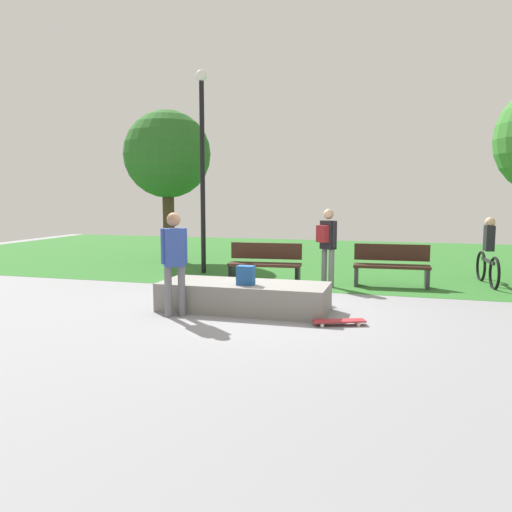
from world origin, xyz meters
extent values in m
plane|color=gray|center=(0.00, 0.00, 0.00)|extent=(28.00, 28.00, 0.00)
cube|color=#2D6B28|center=(0.00, 7.95, 0.00)|extent=(26.60, 12.11, 0.01)
cube|color=gray|center=(-0.37, -0.11, 0.24)|extent=(2.87, 1.06, 0.48)
cube|color=#1E4C8C|center=(-0.28, -0.30, 0.64)|extent=(0.28, 0.20, 0.32)
cylinder|color=slate|center=(-1.24, -0.75, 0.41)|extent=(0.12, 0.12, 0.82)
cylinder|color=slate|center=(-1.41, -0.88, 0.41)|extent=(0.12, 0.12, 0.82)
cube|color=#2D4799|center=(-1.32, -0.81, 1.13)|extent=(0.38, 0.35, 0.62)
cylinder|color=#2D4799|center=(-1.19, -0.71, 1.16)|extent=(0.09, 0.09, 0.57)
cylinder|color=#2D4799|center=(-1.46, -0.91, 1.16)|extent=(0.09, 0.09, 0.57)
sphere|color=#9E7556|center=(-1.32, -0.81, 1.58)|extent=(0.22, 0.22, 0.22)
cube|color=#A5262D|center=(1.32, -0.67, 0.07)|extent=(0.82, 0.48, 0.02)
cylinder|color=silver|center=(1.09, -0.84, 0.03)|extent=(0.06, 0.05, 0.06)
cylinder|color=silver|center=(1.03, -0.69, 0.03)|extent=(0.06, 0.05, 0.06)
cylinder|color=silver|center=(1.61, -0.64, 0.03)|extent=(0.06, 0.05, 0.06)
cylinder|color=silver|center=(1.55, -0.49, 0.03)|extent=(0.06, 0.05, 0.06)
cube|color=#331E14|center=(2.01, 2.91, 0.45)|extent=(1.62, 0.52, 0.06)
cube|color=#331E14|center=(2.00, 3.13, 0.73)|extent=(1.60, 0.14, 0.36)
cube|color=#2D2D33|center=(2.74, 2.95, 0.23)|extent=(0.10, 0.40, 0.45)
cube|color=#2D2D33|center=(1.27, 2.88, 0.23)|extent=(0.10, 0.40, 0.45)
cube|color=#331E14|center=(-0.69, 2.44, 0.45)|extent=(1.63, 0.58, 0.06)
cube|color=#331E14|center=(-0.71, 2.66, 0.73)|extent=(1.60, 0.20, 0.36)
cube|color=black|center=(0.04, 2.50, 0.23)|extent=(0.11, 0.40, 0.45)
cube|color=black|center=(-1.42, 2.37, 0.23)|extent=(0.11, 0.40, 0.45)
cylinder|color=#42301E|center=(-4.61, 5.80, 1.20)|extent=(0.35, 0.35, 2.41)
sphere|color=#286623|center=(-4.61, 5.80, 3.19)|extent=(2.59, 2.59, 2.59)
cylinder|color=black|center=(-2.62, 3.66, 2.37)|extent=(0.12, 0.12, 4.75)
sphere|color=silver|center=(-2.62, 3.66, 4.87)|extent=(0.28, 0.28, 0.28)
cylinder|color=slate|center=(0.59, 2.68, 0.41)|extent=(0.12, 0.12, 0.82)
cylinder|color=slate|center=(0.77, 2.55, 0.41)|extent=(0.12, 0.12, 0.82)
cube|color=black|center=(0.68, 2.62, 1.12)|extent=(0.38, 0.35, 0.61)
cylinder|color=black|center=(0.54, 2.72, 1.15)|extent=(0.09, 0.09, 0.56)
cylinder|color=black|center=(0.81, 2.52, 1.15)|extent=(0.09, 0.09, 0.56)
sphere|color=tan|center=(0.68, 2.62, 1.57)|extent=(0.22, 0.22, 0.22)
cube|color=maroon|center=(0.58, 2.49, 1.15)|extent=(0.30, 0.28, 0.36)
torus|color=black|center=(3.99, 4.38, 0.33)|extent=(0.13, 0.72, 0.72)
torus|color=black|center=(4.10, 3.29, 0.33)|extent=(0.13, 0.72, 0.72)
cube|color=black|center=(4.05, 3.83, 0.53)|extent=(0.14, 0.99, 0.08)
cube|color=black|center=(4.05, 3.83, 1.03)|extent=(0.21, 0.30, 0.56)
sphere|color=tan|center=(4.05, 3.83, 1.38)|extent=(0.22, 0.22, 0.22)
camera|label=1|loc=(2.19, -8.26, 1.96)|focal=35.62mm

